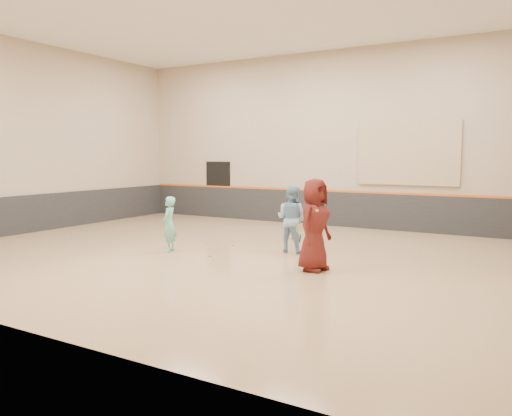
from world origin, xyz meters
The scene contains 14 objects.
room centered at (0.00, 0.00, 0.81)m, with size 15.04×12.04×6.22m.
wainscot_back centered at (0.00, 5.97, 0.60)m, with size 14.90×0.04×1.20m, color #232326.
wainscot_left centered at (-7.47, 0.00, 0.60)m, with size 0.04×11.90×1.20m, color #232326.
accent_stripe centered at (0.00, 5.96, 1.22)m, with size 14.90×0.03×0.06m, color #D85914.
acoustic_panel centered at (2.80, 5.95, 2.50)m, with size 3.20×0.08×2.00m, color tan.
doorway centered at (-4.50, 5.98, 1.10)m, with size 1.10×0.05×2.20m, color black.
girl centered at (-1.60, -0.49, 0.71)m, with size 0.52×0.34×1.41m, color #75CCBB.
instructor centered at (1.11, 1.05, 0.85)m, with size 0.83×0.64×1.70m, color #82ACC9.
young_man centered at (2.43, -0.55, 0.98)m, with size 0.96×0.63×1.97m, color #551814.
held_racket centered at (1.49, 0.84, 0.66)m, with size 0.33×0.33×0.54m, color #BDDA2F, non-canonical shape.
spare_racket centered at (0.18, 2.91, 0.07)m, with size 0.71×0.71×0.13m, color #CED42E, non-canonical shape.
ball_under_racket centered at (-0.32, -0.52, 0.03)m, with size 0.07×0.07×0.07m, color gold.
ball_in_hand centered at (2.59, -0.79, 1.32)m, with size 0.07×0.07×0.07m, color #B5CB2F.
ball_beside_spare centered at (-0.62, 0.98, 0.03)m, with size 0.07×0.07×0.07m, color yellow.
Camera 1 is at (6.60, -10.25, 2.46)m, focal length 35.00 mm.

